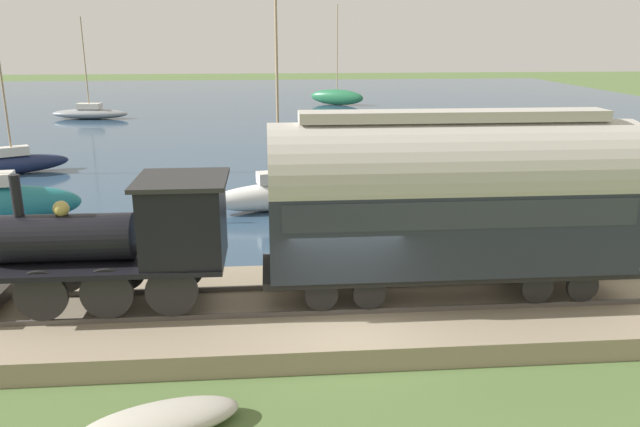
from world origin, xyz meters
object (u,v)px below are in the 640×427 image
at_px(rowboat_off_pier, 367,233).
at_px(sailboat_navy, 13,163).
at_px(sailboat_green, 337,97).
at_px(rowboat_far_out, 580,229).
at_px(sailboat_gray, 90,113).
at_px(sailboat_white, 279,194).
at_px(beached_dinghy, 161,421).
at_px(steam_locomotive, 133,234).
at_px(passenger_coach, 450,196).

bearing_deg(rowboat_off_pier, sailboat_navy, 100.57).
relative_size(sailboat_green, rowboat_far_out, 4.00).
relative_size(sailboat_gray, rowboat_off_pier, 3.77).
distance_m(sailboat_white, beached_dinghy, 14.44).
distance_m(sailboat_gray, sailboat_white, 32.57).
height_order(sailboat_gray, beached_dinghy, sailboat_gray).
distance_m(rowboat_far_out, rowboat_off_pier, 7.37).
xyz_separation_m(sailboat_green, rowboat_off_pier, (-41.52, 3.52, -0.56)).
distance_m(sailboat_white, rowboat_far_out, 11.12).
bearing_deg(sailboat_navy, sailboat_white, -149.21).
height_order(sailboat_green, rowboat_far_out, sailboat_green).
bearing_deg(sailboat_gray, rowboat_off_pier, -145.44).
xyz_separation_m(steam_locomotive, beached_dinghy, (-4.20, -1.15, -2.13)).
distance_m(sailboat_navy, sailboat_green, 35.72).
bearing_deg(rowboat_far_out, sailboat_white, 77.07).
relative_size(steam_locomotive, sailboat_green, 0.61).
relative_size(sailboat_navy, rowboat_far_out, 3.69).
bearing_deg(beached_dinghy, steam_locomotive, 15.30).
bearing_deg(sailboat_green, steam_locomotive, -160.68).
bearing_deg(passenger_coach, sailboat_navy, 43.64).
distance_m(passenger_coach, rowboat_far_out, 9.06).
height_order(sailboat_green, rowboat_off_pier, sailboat_green).
bearing_deg(passenger_coach, sailboat_green, -3.09).
xyz_separation_m(sailboat_navy, rowboat_off_pier, (-11.58, -15.95, -0.35)).
xyz_separation_m(sailboat_white, rowboat_far_out, (-4.28, -10.26, -0.38)).
height_order(steam_locomotive, rowboat_off_pier, steam_locomotive).
bearing_deg(steam_locomotive, sailboat_gray, 16.33).
distance_m(steam_locomotive, rowboat_off_pier, 9.13).
distance_m(sailboat_navy, sailboat_gray, 21.35).
distance_m(steam_locomotive, beached_dinghy, 4.84).
xyz_separation_m(passenger_coach, beached_dinghy, (-4.20, 6.22, -2.85)).
relative_size(sailboat_white, beached_dinghy, 2.90).
distance_m(passenger_coach, sailboat_green, 47.79).
relative_size(rowboat_far_out, rowboat_off_pier, 1.11).
bearing_deg(rowboat_off_pier, beached_dinghy, -160.47).
height_order(passenger_coach, sailboat_green, sailboat_green).
xyz_separation_m(passenger_coach, sailboat_white, (10.04, 3.85, -2.42)).
distance_m(steam_locomotive, sailboat_gray, 40.66).
distance_m(passenger_coach, rowboat_off_pier, 6.83).
height_order(passenger_coach, rowboat_off_pier, passenger_coach).
bearing_deg(beached_dinghy, sailboat_green, -9.63).
bearing_deg(sailboat_white, steam_locomotive, 146.95).
distance_m(sailboat_white, sailboat_green, 38.16).
relative_size(steam_locomotive, beached_dinghy, 1.91).
distance_m(sailboat_gray, sailboat_green, 23.06).
height_order(steam_locomotive, sailboat_navy, sailboat_navy).
relative_size(passenger_coach, sailboat_gray, 1.10).
xyz_separation_m(steam_locomotive, sailboat_white, (10.04, -3.52, -1.69)).
distance_m(sailboat_gray, rowboat_off_pier, 37.38).
bearing_deg(steam_locomotive, beached_dinghy, -164.70).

